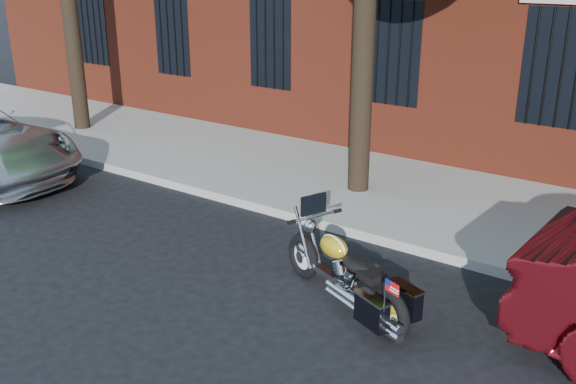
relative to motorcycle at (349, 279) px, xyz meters
The scene contains 4 objects.
ground 2.41m from the motorcycle, 166.68° to the left, with size 120.00×120.00×0.00m, color black.
curb 3.03m from the motorcycle, 140.16° to the left, with size 40.00×0.16×0.15m, color gray.
sidewalk 4.47m from the motorcycle, 121.25° to the left, with size 40.00×3.60×0.15m, color gray.
motorcycle is the anchor object (origin of this frame).
Camera 1 is at (5.59, -6.42, 3.94)m, focal length 40.00 mm.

